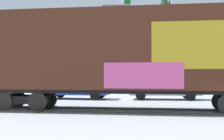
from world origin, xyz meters
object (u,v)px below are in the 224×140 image
parked_car_blue (76,87)px  parked_car_silver (163,87)px  freight_car (130,52)px  flagpole (129,33)px

parked_car_blue → parked_car_silver: (6.07, 0.38, 0.07)m
parked_car_silver → freight_car: bearing=-104.1°
flagpole → parked_car_blue: (-3.13, -7.51, -4.78)m
flagpole → parked_car_blue: flagpole is taller
parked_car_blue → flagpole: bearing=67.4°
freight_car → parked_car_blue: (-4.35, 6.45, -1.97)m
parked_car_blue → parked_car_silver: bearing=3.6°
parked_car_blue → parked_car_silver: 6.08m
freight_car → flagpole: bearing=95.0°
flagpole → parked_car_silver: size_ratio=1.90×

